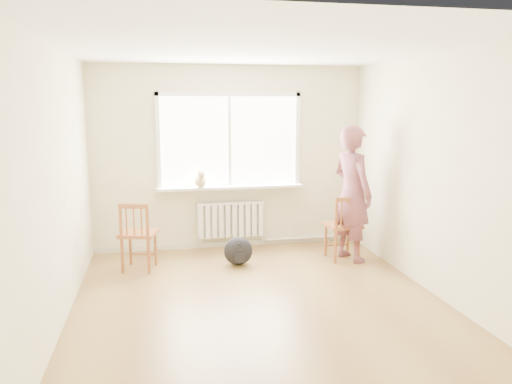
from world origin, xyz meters
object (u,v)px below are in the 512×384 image
chair_left (137,236)px  chair_right (344,228)px  backpack (238,251)px  cat (200,180)px  person (352,194)px

chair_left → chair_right: chair_right is taller
chair_left → backpack: 1.34m
cat → backpack: (0.43, -0.73, -0.87)m
backpack → chair_left: bearing=178.3°
chair_right → cat: (-1.90, 0.78, 0.60)m
cat → backpack: bearing=-62.7°
chair_left → person: (2.88, -0.09, 0.47)m
person → cat: person is taller
chair_right → person: size_ratio=0.49×
person → cat: size_ratio=4.40×
person → backpack: bearing=68.3°
chair_right → chair_left: bearing=-5.1°
cat → backpack: cat is taller
chair_left → cat: bearing=-127.5°
person → backpack: (-1.57, 0.05, -0.74)m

